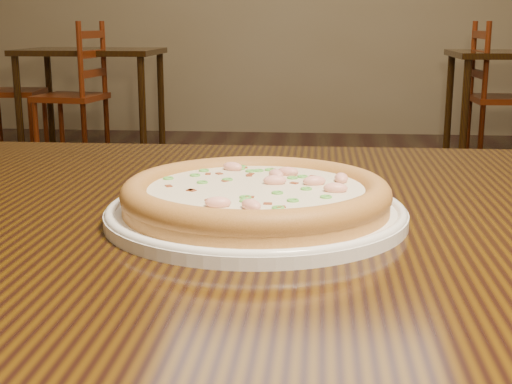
# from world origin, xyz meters

# --- Properties ---
(hero_table) EXTENTS (1.20, 0.80, 0.75)m
(hero_table) POSITION_xyz_m (0.16, -0.93, 0.65)
(hero_table) COLOR black
(hero_table) RESTS_ON ground
(plate) EXTENTS (0.31, 0.31, 0.02)m
(plate) POSITION_xyz_m (0.04, -0.98, 0.76)
(plate) COLOR white
(plate) RESTS_ON hero_table
(pizza) EXTENTS (0.27, 0.27, 0.03)m
(pizza) POSITION_xyz_m (0.04, -0.98, 0.78)
(pizza) COLOR tan
(pizza) RESTS_ON plate
(bg_table_left) EXTENTS (1.00, 0.70, 0.75)m
(bg_table_left) POSITION_xyz_m (-1.60, 3.53, 0.65)
(bg_table_left) COLOR black
(bg_table_left) RESTS_ON ground
(chair_a) EXTENTS (0.46, 0.46, 0.95)m
(chair_a) POSITION_xyz_m (-2.26, 3.48, 0.44)
(chair_a) COLOR #57240A
(chair_a) RESTS_ON ground
(chair_b) EXTENTS (0.47, 0.47, 0.95)m
(chair_b) POSITION_xyz_m (-1.59, 3.17, 0.44)
(chair_b) COLOR #57240A
(chair_b) RESTS_ON ground
(chair_c) EXTENTS (0.44, 0.44, 0.95)m
(chair_c) POSITION_xyz_m (1.29, 3.33, 0.44)
(chair_c) COLOR #57240A
(chair_c) RESTS_ON ground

